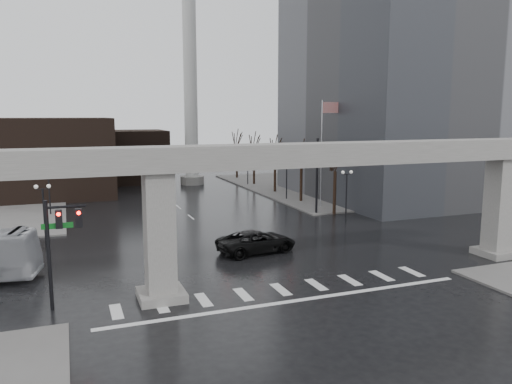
# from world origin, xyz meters

# --- Properties ---
(ground) EXTENTS (160.00, 160.00, 0.00)m
(ground) POSITION_xyz_m (0.00, 0.00, 0.00)
(ground) COLOR black
(ground) RESTS_ON ground
(sidewalk_ne) EXTENTS (28.00, 36.00, 0.15)m
(sidewalk_ne) POSITION_xyz_m (26.00, 36.00, 0.07)
(sidewalk_ne) COLOR slate
(sidewalk_ne) RESTS_ON ground
(elevated_guideway) EXTENTS (48.00, 2.60, 8.70)m
(elevated_guideway) POSITION_xyz_m (1.26, 0.00, 6.88)
(elevated_guideway) COLOR gray
(elevated_guideway) RESTS_ON ground
(office_tower) EXTENTS (22.00, 26.00, 42.00)m
(office_tower) POSITION_xyz_m (28.00, 26.00, 21.00)
(office_tower) COLOR slate
(office_tower) RESTS_ON ground
(building_far_left) EXTENTS (16.00, 14.00, 10.00)m
(building_far_left) POSITION_xyz_m (-14.00, 42.00, 5.00)
(building_far_left) COLOR black
(building_far_left) RESTS_ON ground
(building_far_mid) EXTENTS (10.00, 10.00, 8.00)m
(building_far_mid) POSITION_xyz_m (-2.00, 52.00, 4.00)
(building_far_mid) COLOR black
(building_far_mid) RESTS_ON ground
(smokestack) EXTENTS (3.60, 3.60, 30.00)m
(smokestack) POSITION_xyz_m (6.00, 46.00, 13.35)
(smokestack) COLOR silver
(smokestack) RESTS_ON ground
(signal_mast_arm) EXTENTS (12.12, 0.43, 8.00)m
(signal_mast_arm) POSITION_xyz_m (8.99, 18.80, 5.83)
(signal_mast_arm) COLOR black
(signal_mast_arm) RESTS_ON ground
(signal_left_pole) EXTENTS (2.30, 0.30, 6.00)m
(signal_left_pole) POSITION_xyz_m (-12.25, 0.50, 4.07)
(signal_left_pole) COLOR black
(signal_left_pole) RESTS_ON ground
(flagpole_assembly) EXTENTS (2.06, 0.12, 12.00)m
(flagpole_assembly) POSITION_xyz_m (15.29, 22.00, 7.53)
(flagpole_assembly) COLOR silver
(flagpole_assembly) RESTS_ON ground
(lamp_right_0) EXTENTS (1.22, 0.32, 5.11)m
(lamp_right_0) POSITION_xyz_m (13.50, 14.00, 3.47)
(lamp_right_0) COLOR black
(lamp_right_0) RESTS_ON ground
(lamp_right_1) EXTENTS (1.22, 0.32, 5.11)m
(lamp_right_1) POSITION_xyz_m (13.50, 28.00, 3.47)
(lamp_right_1) COLOR black
(lamp_right_1) RESTS_ON ground
(lamp_right_2) EXTENTS (1.22, 0.32, 5.11)m
(lamp_right_2) POSITION_xyz_m (13.50, 42.00, 3.47)
(lamp_right_2) COLOR black
(lamp_right_2) RESTS_ON ground
(lamp_left_0) EXTENTS (1.22, 0.32, 5.11)m
(lamp_left_0) POSITION_xyz_m (-13.50, 14.00, 3.47)
(lamp_left_0) COLOR black
(lamp_left_0) RESTS_ON ground
(lamp_left_1) EXTENTS (1.22, 0.32, 5.11)m
(lamp_left_1) POSITION_xyz_m (-13.50, 28.00, 3.47)
(lamp_left_1) COLOR black
(lamp_left_1) RESTS_ON ground
(lamp_left_2) EXTENTS (1.22, 0.32, 5.11)m
(lamp_left_2) POSITION_xyz_m (-13.50, 42.00, 3.47)
(lamp_left_2) COLOR black
(lamp_left_2) RESTS_ON ground
(tree_right_0) EXTENTS (1.09, 1.58, 7.50)m
(tree_right_0) POSITION_xyz_m (14.53, 18.02, 2.79)
(tree_right_0) COLOR black
(tree_right_0) RESTS_ON ground
(tree_right_1) EXTENTS (1.09, 1.61, 7.67)m
(tree_right_1) POSITION_xyz_m (14.53, 26.02, 2.85)
(tree_right_1) COLOR black
(tree_right_1) RESTS_ON ground
(tree_right_2) EXTENTS (1.10, 1.63, 7.85)m
(tree_right_2) POSITION_xyz_m (14.53, 34.02, 2.91)
(tree_right_2) COLOR black
(tree_right_2) RESTS_ON ground
(tree_right_3) EXTENTS (1.11, 1.66, 8.02)m
(tree_right_3) POSITION_xyz_m (14.53, 42.02, 2.98)
(tree_right_3) COLOR black
(tree_right_3) RESTS_ON ground
(tree_right_4) EXTENTS (1.12, 1.69, 8.19)m
(tree_right_4) POSITION_xyz_m (14.53, 50.02, 3.04)
(tree_right_4) COLOR black
(tree_right_4) RESTS_ON ground
(pickup_truck) EXTENTS (6.50, 3.69, 1.71)m
(pickup_truck) POSITION_xyz_m (1.59, 7.16, 0.86)
(pickup_truck) COLOR black
(pickup_truck) RESTS_ON ground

